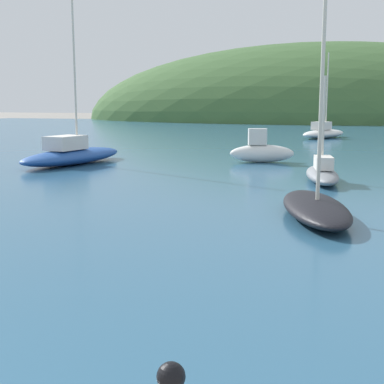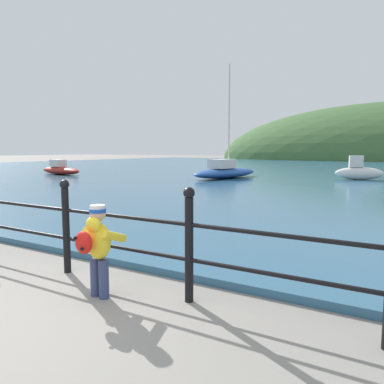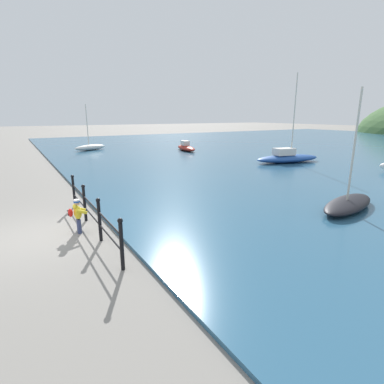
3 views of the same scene
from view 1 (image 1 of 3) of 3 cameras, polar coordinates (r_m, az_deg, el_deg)
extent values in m
cube|color=#2D5B7A|center=(32.69, 9.73, 5.60)|extent=(80.00, 60.00, 0.10)
ellipsoid|color=#3D6033|center=(67.21, 13.15, 7.43)|extent=(58.31, 32.07, 18.37)
sphere|color=black|center=(2.30, -2.25, -19.07)|extent=(0.12, 0.12, 0.12)
ellipsoid|color=gray|center=(14.94, 13.70, 1.78)|extent=(1.27, 3.16, 0.38)
cube|color=silver|center=(14.67, 13.85, 3.05)|extent=(0.57, 0.92, 0.34)
cylinder|color=beige|center=(14.97, 13.85, 7.25)|extent=(0.07, 0.07, 2.46)
ellipsoid|color=silver|center=(33.12, 13.87, 6.05)|extent=(3.09, 4.26, 0.52)
cube|color=silver|center=(32.83, 13.64, 6.89)|extent=(1.20, 1.36, 0.47)
cylinder|color=beige|center=(33.25, 14.22, 10.37)|extent=(0.07, 0.07, 4.49)
ellipsoid|color=silver|center=(19.36, 7.47, 4.09)|extent=(2.39, 1.27, 0.64)
cube|color=silver|center=(19.30, 7.00, 5.89)|extent=(0.72, 0.53, 0.57)
ellipsoid|color=#1E4793|center=(19.20, -12.57, 3.73)|extent=(2.45, 5.14, 0.53)
cube|color=silver|center=(18.87, -13.33, 5.14)|extent=(1.11, 1.52, 0.48)
cylinder|color=beige|center=(19.33, -12.43, 12.62)|extent=(0.07, 0.07, 5.43)
ellipsoid|color=black|center=(10.26, 13.00, -1.66)|extent=(1.90, 3.55, 0.38)
cylinder|color=beige|center=(9.90, 13.64, 9.87)|extent=(0.07, 0.07, 3.72)
camera|label=2|loc=(1.57, -138.22, -32.64)|focal=35.00mm
camera|label=3|loc=(5.40, 106.55, 8.88)|focal=28.00mm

